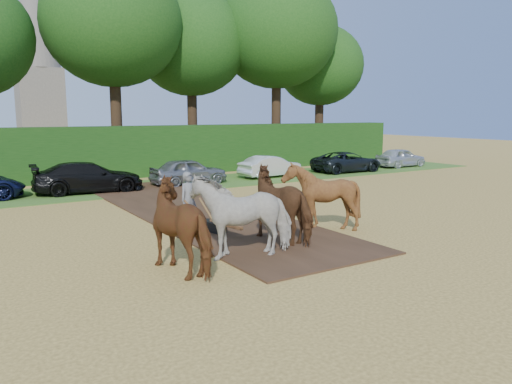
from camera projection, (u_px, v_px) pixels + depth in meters
name	position (u px, v px, depth m)	size (l,w,h in m)	color
ground	(259.00, 262.00, 12.71)	(120.00, 120.00, 0.00)	gold
earth_strip	(194.00, 210.00, 19.34)	(4.50, 17.00, 0.05)	#472D1C
grass_verge	(105.00, 190.00, 24.39)	(50.00, 5.00, 0.03)	#38601E
hedgerow	(81.00, 154.00, 27.91)	(46.00, 1.60, 3.00)	#14380F
plough_team	(262.00, 208.00, 14.10)	(7.37, 5.93, 2.21)	#602918
parked_cars	(133.00, 175.00, 24.87)	(40.97, 3.18, 1.47)	silver
treeline	(30.00, 21.00, 28.50)	(48.70, 10.60, 14.21)	#382616
church	(35.00, 27.00, 58.55)	(5.20, 5.20, 27.00)	slate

